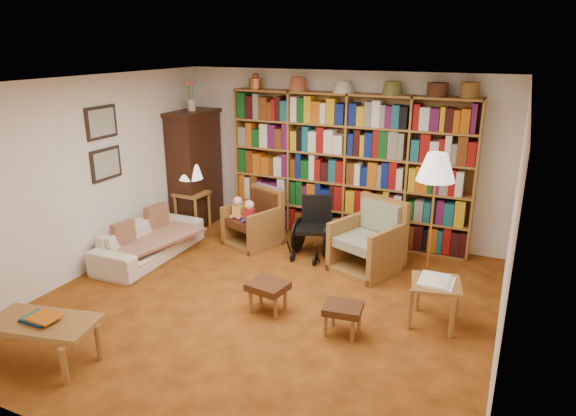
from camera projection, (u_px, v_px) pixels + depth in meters
The scene contains 23 objects.
floor at pixel (264, 303), 5.96m from camera, with size 5.00×5.00×0.00m, color #9E5218.
ceiling at pixel (261, 82), 5.19m from camera, with size 5.00×5.00×0.00m, color white.
wall_back at pixel (338, 156), 7.74m from camera, with size 5.00×5.00×0.00m, color white.
wall_front at pixel (91, 302), 3.41m from camera, with size 5.00×5.00×0.00m, color white.
wall_left at pixel (89, 176), 6.56m from camera, with size 5.00×5.00×0.00m, color white.
wall_right at pixel (511, 235), 4.59m from camera, with size 5.00×5.00×0.00m, color white.
bookshelf at pixel (347, 164), 7.54m from camera, with size 3.60×0.30×2.42m.
curio_cabinet at pixel (195, 167), 8.28m from camera, with size 0.50×0.95×2.40m.
framed_pictures at pixel (104, 143), 6.69m from camera, with size 0.03×0.52×0.97m.
sofa at pixel (150, 241), 7.14m from camera, with size 0.68×1.73×0.51m, color beige.
sofa_throw at pixel (152, 238), 7.10m from camera, with size 0.74×1.38×0.04m, color beige.
cushion_left at pixel (157, 218), 7.43m from camera, with size 0.12×0.38×0.38m, color maroon.
cushion_right at pixel (123, 234), 6.82m from camera, with size 0.11×0.34×0.34m, color maroon.
side_table_lamp at pixel (192, 201), 8.14m from camera, with size 0.47×0.47×0.62m.
table_lamp at pixel (190, 171), 7.99m from camera, with size 0.38×0.38×0.52m.
armchair_leather at pixel (255, 221), 7.64m from camera, with size 0.90×0.90×0.85m.
armchair_sage at pixel (369, 242), 6.79m from camera, with size 1.03×1.02×0.93m.
wheelchair at pixel (313, 229), 7.20m from camera, with size 0.53×0.68×0.85m.
floor_lamp at pixel (436, 173), 5.90m from camera, with size 0.45×0.45×1.69m.
side_table_papers at pixel (436, 289), 5.41m from camera, with size 0.59×0.59×0.52m.
footstool_a at pixel (268, 288), 5.69m from camera, with size 0.46×0.41×0.35m.
footstool_b at pixel (343, 310), 5.26m from camera, with size 0.42×0.37×0.33m.
coffee_table at pixel (43, 326), 4.80m from camera, with size 1.09×0.71×0.47m.
Camera 1 is at (2.45, -4.73, 2.91)m, focal length 32.00 mm.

